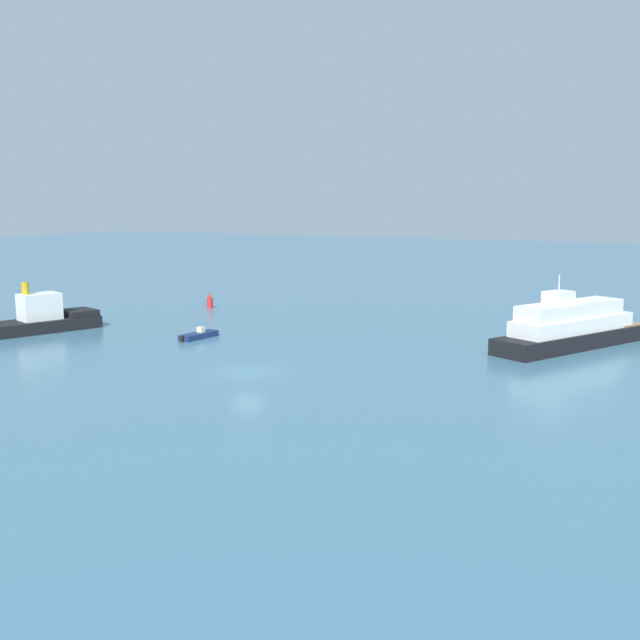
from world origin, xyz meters
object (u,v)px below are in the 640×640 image
Objects in this scene: white_riverboat at (571,327)px; fishing_skiff at (199,335)px; tugboat at (45,318)px; channel_buoy_red at (210,301)px.

white_riverboat reaches higher than fishing_skiff.
channel_buoy_red is (4.77, 20.55, -0.45)m from tugboat.
fishing_skiff is at bearing -159.05° from white_riverboat.
fishing_skiff is 19.98m from channel_buoy_red.
tugboat reaches higher than fishing_skiff.
white_riverboat reaches higher than tugboat.
channel_buoy_red is (-42.48, 4.60, -0.94)m from white_riverboat.
white_riverboat is 1.53× the size of tugboat.
tugboat is at bearing -103.06° from channel_buoy_red.
white_riverboat is 9.01× the size of channel_buoy_red.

